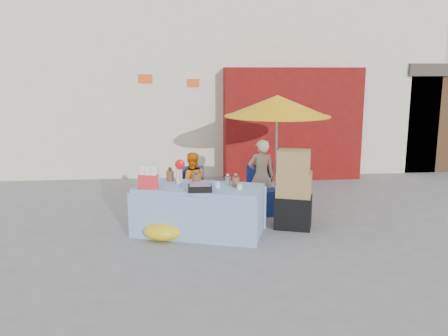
{
  "coord_description": "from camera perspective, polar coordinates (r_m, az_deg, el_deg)",
  "views": [
    {
      "loc": [
        -0.45,
        -6.71,
        2.48
      ],
      "look_at": [
        0.25,
        0.6,
        1.0
      ],
      "focal_mm": 38.0,
      "sensor_mm": 36.0,
      "label": 1
    }
  ],
  "objects": [
    {
      "name": "tarp_bundle",
      "position": [
        7.27,
        -7.24,
        -7.5
      ],
      "size": [
        0.65,
        0.54,
        0.28
      ],
      "primitive_type": "ellipsoid",
      "rotation": [
        0.0,
        0.0,
        0.09
      ],
      "color": "yellow",
      "rests_on": "ground"
    },
    {
      "name": "market_table",
      "position": [
        7.42,
        -3.06,
        -4.96
      ],
      "size": [
        2.17,
        1.5,
        1.2
      ],
      "rotation": [
        0.0,
        0.0,
        -0.32
      ],
      "color": "#88AED9",
      "rests_on": "ground"
    },
    {
      "name": "box_stack",
      "position": [
        7.72,
        8.37,
        -2.9
      ],
      "size": [
        0.7,
        0.63,
        1.28
      ],
      "rotation": [
        0.0,
        0.0,
        -0.33
      ],
      "color": "black",
      "rests_on": "ground"
    },
    {
      "name": "vendor_beige",
      "position": [
        8.53,
        4.48,
        -0.94
      ],
      "size": [
        0.51,
        0.36,
        1.32
      ],
      "primitive_type": "imported",
      "rotation": [
        0.0,
        0.0,
        3.23
      ],
      "color": "tan",
      "rests_on": "ground"
    },
    {
      "name": "backdrop",
      "position": [
        14.27,
        -1.6,
        13.87
      ],
      "size": [
        14.0,
        8.0,
        7.8
      ],
      "color": "silver",
      "rests_on": "ground"
    },
    {
      "name": "chair_right",
      "position": [
        8.5,
        4.59,
        -3.81
      ],
      "size": [
        0.52,
        0.51,
        0.85
      ],
      "rotation": [
        0.0,
        0.0,
        0.09
      ],
      "color": "navy",
      "rests_on": "ground"
    },
    {
      "name": "vendor_orange",
      "position": [
        8.44,
        -3.93,
        -1.82
      ],
      "size": [
        0.57,
        0.47,
        1.11
      ],
      "primitive_type": "imported",
      "rotation": [
        0.0,
        0.0,
        3.23
      ],
      "color": "orange",
      "rests_on": "ground"
    },
    {
      "name": "chair_left",
      "position": [
        8.38,
        -3.88,
        -4.02
      ],
      "size": [
        0.52,
        0.51,
        0.85
      ],
      "rotation": [
        0.0,
        0.0,
        0.09
      ],
      "color": "navy",
      "rests_on": "ground"
    },
    {
      "name": "ground",
      "position": [
        7.16,
        -1.53,
        -8.85
      ],
      "size": [
        80.0,
        80.0,
        0.0
      ],
      "primitive_type": "plane",
      "color": "slate",
      "rests_on": "ground"
    },
    {
      "name": "umbrella",
      "position": [
        8.56,
        6.43,
        7.38
      ],
      "size": [
        1.9,
        1.9,
        2.09
      ],
      "color": "gray",
      "rests_on": "ground"
    }
  ]
}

